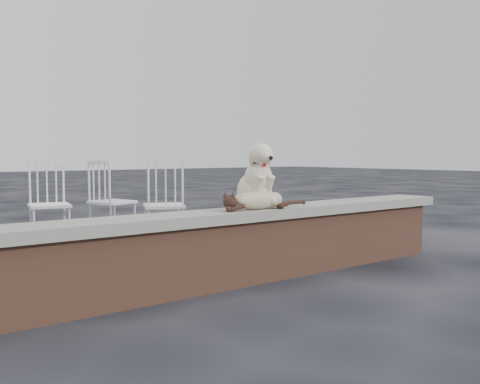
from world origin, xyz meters
TOP-DOWN VIEW (x-y plane):
  - ground at (0.00, 0.00)m, footprint 60.00×60.00m
  - brick_wall at (0.00, 0.00)m, footprint 6.00×0.30m
  - capstone at (0.00, 0.00)m, footprint 6.20×0.40m
  - dog at (0.97, 0.07)m, footprint 0.41×0.50m
  - cat at (0.89, -0.08)m, footprint 0.96×0.37m
  - chair_b at (0.15, 2.62)m, footprint 0.66×0.66m
  - chair_c at (1.12, 1.81)m, footprint 0.74×0.74m
  - chair_e at (0.87, 2.59)m, footprint 0.69×0.69m

SIDE VIEW (x-z plane):
  - ground at x=0.00m, z-range 0.00..0.00m
  - brick_wall at x=0.00m, z-range 0.00..0.50m
  - chair_b at x=0.15m, z-range 0.00..0.94m
  - chair_c at x=1.12m, z-range 0.00..0.94m
  - chair_e at x=0.87m, z-range 0.00..0.94m
  - capstone at x=0.00m, z-range 0.50..0.58m
  - cat at x=0.89m, z-range 0.58..0.74m
  - dog at x=0.97m, z-range 0.58..1.11m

